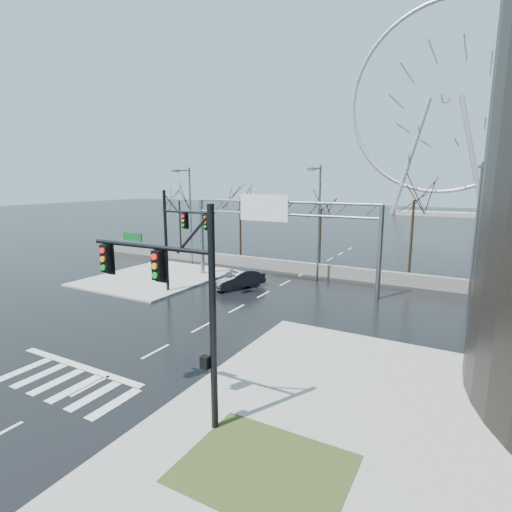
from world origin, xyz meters
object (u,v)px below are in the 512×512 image
Objects in this scene: signal_mast_far at (177,232)px; sign_gantry at (276,224)px; signal_mast_near at (180,293)px; car at (238,279)px; ferris_wheel at (444,106)px.

sign_gantry is at bearing 47.53° from signal_mast_far.
signal_mast_near is 17.03m from signal_mast_far.
sign_gantry is 3.62× the size of car.
sign_gantry is at bearing 67.89° from car.
sign_gantry is 5.49m from car.
sign_gantry is at bearing 106.19° from signal_mast_near.
signal_mast_near is 0.49× the size of sign_gantry.
signal_mast_far is at bearing 130.26° from signal_mast_near.
signal_mast_far is at bearing -132.47° from sign_gantry.
signal_mast_near is 1.00× the size of signal_mast_far.
ferris_wheel is (10.87, 86.04, 21.30)m from signal_mast_far.
signal_mast_far is 1.77× the size of car.
sign_gantry is (5.49, 6.00, 0.35)m from signal_mast_far.
car is at bearing -95.37° from ferris_wheel.
signal_mast_far is 6.40m from car.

